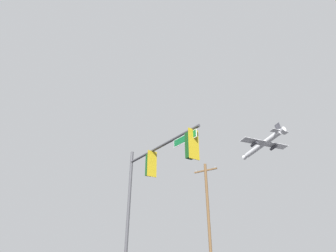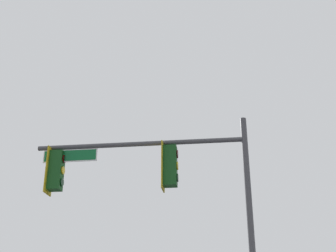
# 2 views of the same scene
# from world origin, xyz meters

# --- Properties ---
(signal_pole_near) EXTENTS (5.77, 0.73, 6.80)m
(signal_pole_near) POSITION_xyz_m (-4.95, -5.67, 5.03)
(signal_pole_near) COLOR #47474C
(signal_pole_near) RESTS_ON ground_plane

